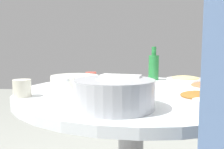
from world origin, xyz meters
TOP-DOWN VIEW (x-y plane):
  - round_dining_table at (0.00, 0.00)m, footprint 1.13×1.13m
  - rice_bowl at (-0.07, -0.37)m, footprint 0.28×0.28m
  - soup_bowl at (-0.31, 0.09)m, footprint 0.26×0.29m
  - dish_tofu_braise at (0.38, -0.03)m, footprint 0.22×0.22m
  - dish_shrimp at (-0.03, 0.31)m, footprint 0.24×0.24m
  - dish_noodles at (0.35, 0.28)m, footprint 0.22×0.22m
  - dish_stirfry at (0.24, -0.28)m, footprint 0.20×0.20m
  - green_bottle at (0.16, 0.38)m, footprint 0.07×0.07m
  - tea_cup_near at (0.20, -0.47)m, footprint 0.08×0.08m
  - tea_cup_far at (-0.47, -0.20)m, footprint 0.08×0.08m
  - tea_cup_side at (-0.26, 0.33)m, footprint 0.07×0.07m

SIDE VIEW (x-z plane):
  - round_dining_table at x=0.00m, z-range 0.23..0.95m
  - dish_stirfry at x=0.24m, z-range 0.72..0.76m
  - dish_noodles at x=0.35m, z-range 0.72..0.76m
  - dish_shrimp at x=-0.03m, z-range 0.72..0.76m
  - dish_tofu_braise at x=0.38m, z-range 0.72..0.76m
  - tea_cup_near at x=0.20m, z-range 0.72..0.78m
  - tea_cup_side at x=-0.26m, z-range 0.72..0.78m
  - soup_bowl at x=-0.31m, z-range 0.72..0.78m
  - tea_cup_far at x=-0.47m, z-range 0.72..0.80m
  - rice_bowl at x=-0.07m, z-range 0.72..0.83m
  - green_bottle at x=0.16m, z-range 0.70..0.92m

